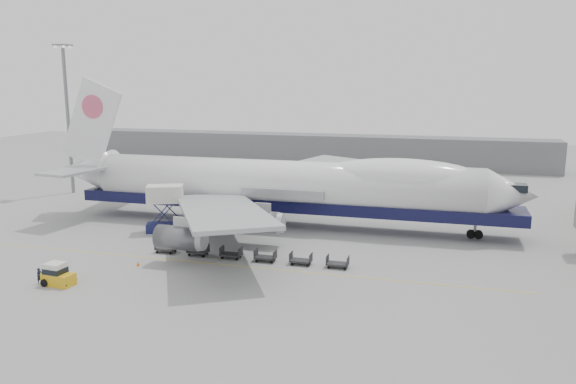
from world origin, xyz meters
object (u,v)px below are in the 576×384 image
(catering_truck, at_px, (165,206))
(baggage_tug, at_px, (57,275))
(ground_worker, at_px, (39,276))
(airliner, at_px, (287,185))

(catering_truck, distance_m, baggage_tug, 20.90)
(baggage_tug, distance_m, ground_worker, 1.89)
(catering_truck, relative_size, baggage_tug, 1.96)
(airliner, relative_size, baggage_tug, 21.54)
(baggage_tug, height_order, ground_worker, baggage_tug)
(airliner, xyz_separation_m, baggage_tug, (-15.06, -27.97, -4.65))
(baggage_tug, bearing_deg, catering_truck, 93.09)
(airliner, distance_m, baggage_tug, 32.10)
(catering_truck, distance_m, ground_worker, 21.27)
(airliner, bearing_deg, baggage_tug, -118.29)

